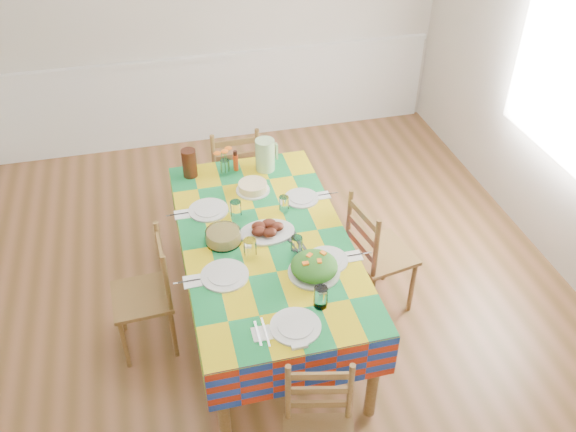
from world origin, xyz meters
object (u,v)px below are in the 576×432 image
object	(u,v)px
dining_table	(265,248)
meat_platter	(267,230)
chair_far	(234,174)
chair_right	(376,255)
chair_left	(148,295)
green_pitcher	(265,155)
tea_pitcher	(189,163)

from	to	relation	value
dining_table	meat_platter	xyz separation A→B (m)	(0.02, 0.04, 0.11)
chair_far	chair_right	xyz separation A→B (m)	(0.78, -1.25, 0.00)
meat_platter	chair_far	distance (m)	1.24
chair_left	dining_table	bearing A→B (deg)	87.20
dining_table	chair_left	size ratio (longest dim) A/B	2.22
dining_table	chair_left	xyz separation A→B (m)	(-0.79, 0.00, -0.24)
meat_platter	chair_left	size ratio (longest dim) A/B	0.41
chair_far	green_pitcher	bearing A→B (deg)	109.63
meat_platter	chair_left	xyz separation A→B (m)	(-0.81, -0.04, -0.36)
green_pitcher	chair_right	distance (m)	1.09
green_pitcher	chair_left	bearing A→B (deg)	-140.59
dining_table	green_pitcher	world-z (taller)	green_pitcher
chair_far	chair_right	world-z (taller)	chair_right
chair_right	green_pitcher	bearing A→B (deg)	26.82
dining_table	tea_pitcher	size ratio (longest dim) A/B	9.21
dining_table	chair_right	xyz separation A→B (m)	(0.78, -0.01, -0.22)
tea_pitcher	chair_left	world-z (taller)	tea_pitcher
chair_right	tea_pitcher	bearing A→B (deg)	43.41
meat_platter	tea_pitcher	distance (m)	0.89
dining_table	chair_far	distance (m)	1.26
tea_pitcher	chair_right	world-z (taller)	tea_pitcher
tea_pitcher	chair_left	xyz separation A→B (m)	(-0.41, -0.84, -0.43)
meat_platter	chair_right	xyz separation A→B (m)	(0.76, -0.05, -0.33)
dining_table	chair_far	bearing A→B (deg)	89.94
dining_table	chair_right	bearing A→B (deg)	-0.57
dining_table	chair_left	bearing A→B (deg)	179.86
chair_far	meat_platter	bearing A→B (deg)	89.20
chair_left	chair_right	xyz separation A→B (m)	(1.57, -0.01, 0.02)
green_pitcher	tea_pitcher	bearing A→B (deg)	175.06
chair_left	chair_right	bearing A→B (deg)	86.98
chair_far	chair_left	size ratio (longest dim) A/B	1.05
meat_platter	tea_pitcher	xyz separation A→B (m)	(-0.40, 0.80, 0.08)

